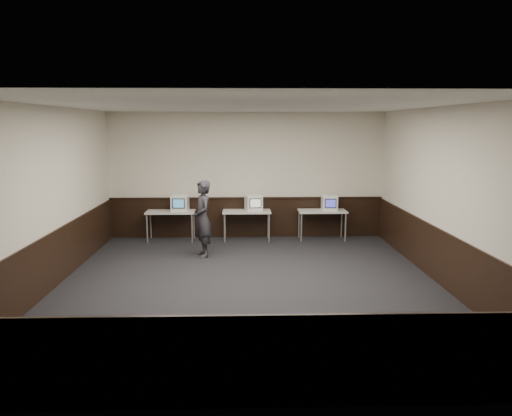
{
  "coord_description": "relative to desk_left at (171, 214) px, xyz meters",
  "views": [
    {
      "loc": [
        -0.13,
        -8.69,
        2.86
      ],
      "look_at": [
        0.17,
        1.6,
        1.15
      ],
      "focal_mm": 35.0,
      "sensor_mm": 36.0,
      "label": 1
    }
  ],
  "objects": [
    {
      "name": "ceiling",
      "position": [
        1.9,
        -3.6,
        2.52
      ],
      "size": [
        8.0,
        8.0,
        0.0
      ],
      "primitive_type": "plane",
      "rotation": [
        3.14,
        0.0,
        0.0
      ],
      "color": "white",
      "rests_on": "back_wall"
    },
    {
      "name": "desk_left",
      "position": [
        0.0,
        0.0,
        0.0
      ],
      "size": [
        1.2,
        0.6,
        0.75
      ],
      "color": "#BCBCB7",
      "rests_on": "ground"
    },
    {
      "name": "desk_center",
      "position": [
        1.9,
        0.0,
        0.0
      ],
      "size": [
        1.2,
        0.6,
        0.75
      ],
      "color": "#BCBCB7",
      "rests_on": "ground"
    },
    {
      "name": "person",
      "position": [
        0.92,
        -1.55,
        0.16
      ],
      "size": [
        0.58,
        0.71,
        1.68
      ],
      "primitive_type": "imported",
      "rotation": [
        0.0,
        0.0,
        -1.25
      ],
      "color": "#26252B",
      "rests_on": "ground"
    },
    {
      "name": "back_wall",
      "position": [
        1.9,
        0.4,
        0.92
      ],
      "size": [
        7.0,
        0.0,
        7.0
      ],
      "primitive_type": "plane",
      "rotation": [
        1.57,
        0.0,
        0.0
      ],
      "color": "beige",
      "rests_on": "ground"
    },
    {
      "name": "wainscot_left",
      "position": [
        -1.58,
        -3.6,
        -0.18
      ],
      "size": [
        0.04,
        7.98,
        1.0
      ],
      "primitive_type": "cube",
      "color": "black",
      "rests_on": "left_wall"
    },
    {
      "name": "emac_right",
      "position": [
        3.97,
        -0.02,
        0.26
      ],
      "size": [
        0.39,
        0.42,
        0.38
      ],
      "rotation": [
        0.0,
        0.0,
        -0.03
      ],
      "color": "white",
      "rests_on": "desk_right"
    },
    {
      "name": "right_wall",
      "position": [
        5.4,
        -3.6,
        0.92
      ],
      "size": [
        0.0,
        8.0,
        8.0
      ],
      "primitive_type": "plane",
      "rotation": [
        1.57,
        0.0,
        -1.57
      ],
      "color": "beige",
      "rests_on": "ground"
    },
    {
      "name": "front_wall",
      "position": [
        1.9,
        -7.6,
        0.92
      ],
      "size": [
        7.0,
        0.0,
        7.0
      ],
      "primitive_type": "plane",
      "rotation": [
        -1.57,
        0.0,
        0.0
      ],
      "color": "beige",
      "rests_on": "ground"
    },
    {
      "name": "left_wall",
      "position": [
        -1.6,
        -3.6,
        0.92
      ],
      "size": [
        0.0,
        8.0,
        8.0
      ],
      "primitive_type": "plane",
      "rotation": [
        1.57,
        0.0,
        1.57
      ],
      "color": "beige",
      "rests_on": "ground"
    },
    {
      "name": "desk_right",
      "position": [
        3.8,
        0.0,
        0.0
      ],
      "size": [
        1.2,
        0.6,
        0.75
      ],
      "color": "#BCBCB7",
      "rests_on": "ground"
    },
    {
      "name": "wainscot_front",
      "position": [
        1.9,
        -7.58,
        -0.18
      ],
      "size": [
        6.98,
        0.04,
        1.0
      ],
      "primitive_type": "cube",
      "color": "black",
      "rests_on": "front_wall"
    },
    {
      "name": "wainscot_right",
      "position": [
        5.38,
        -3.6,
        -0.18
      ],
      "size": [
        0.04,
        7.98,
        1.0
      ],
      "primitive_type": "cube",
      "color": "black",
      "rests_on": "right_wall"
    },
    {
      "name": "wainscot_rail",
      "position": [
        1.9,
        0.36,
        0.34
      ],
      "size": [
        6.98,
        0.06,
        0.04
      ],
      "primitive_type": "cube",
      "color": "black",
      "rests_on": "wainscot_back"
    },
    {
      "name": "floor",
      "position": [
        1.9,
        -3.6,
        -0.68
      ],
      "size": [
        8.0,
        8.0,
        0.0
      ],
      "primitive_type": "plane",
      "color": "black",
      "rests_on": "ground"
    },
    {
      "name": "emac_center",
      "position": [
        2.07,
        0.01,
        0.27
      ],
      "size": [
        0.47,
        0.48,
        0.39
      ],
      "rotation": [
        0.0,
        0.0,
        0.2
      ],
      "color": "white",
      "rests_on": "desk_center"
    },
    {
      "name": "emac_left",
      "position": [
        0.24,
        -0.01,
        0.28
      ],
      "size": [
        0.43,
        0.46,
        0.41
      ],
      "rotation": [
        0.0,
        0.0,
        -0.05
      ],
      "color": "white",
      "rests_on": "desk_left"
    },
    {
      "name": "wainscot_back",
      "position": [
        1.9,
        0.38,
        -0.18
      ],
      "size": [
        6.98,
        0.04,
        1.0
      ],
      "primitive_type": "cube",
      "color": "black",
      "rests_on": "back_wall"
    }
  ]
}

